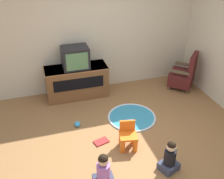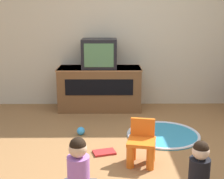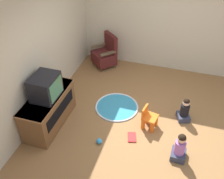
# 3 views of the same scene
# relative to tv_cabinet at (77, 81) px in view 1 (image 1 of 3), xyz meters

# --- Properties ---
(ground_plane) EXTENTS (30.00, 30.00, 0.00)m
(ground_plane) POSITION_rel_tv_cabinet_xyz_m (0.57, -1.89, -0.37)
(ground_plane) COLOR olive
(wall_back) EXTENTS (5.42, 0.12, 2.89)m
(wall_back) POSITION_rel_tv_cabinet_xyz_m (0.28, 0.35, 1.08)
(wall_back) COLOR beige
(wall_back) RESTS_ON ground_plane
(tv_cabinet) EXTENTS (1.37, 0.56, 0.71)m
(tv_cabinet) POSITION_rel_tv_cabinet_xyz_m (0.00, 0.00, 0.00)
(tv_cabinet) COLOR brown
(tv_cabinet) RESTS_ON ground_plane
(television) EXTENTS (0.56, 0.46, 0.47)m
(television) POSITION_rel_tv_cabinet_xyz_m (0.00, -0.03, 0.58)
(television) COLOR black
(television) RESTS_ON tv_cabinet
(black_armchair) EXTENTS (0.77, 0.77, 0.89)m
(black_armchair) POSITION_rel_tv_cabinet_xyz_m (2.48, -0.37, -0.02)
(black_armchair) COLOR brown
(black_armchair) RESTS_ON ground_plane
(yellow_kid_chair) EXTENTS (0.34, 0.33, 0.48)m
(yellow_kid_chair) POSITION_rel_tv_cabinet_xyz_m (0.51, -1.96, -0.16)
(yellow_kid_chair) COLOR orange
(yellow_kid_chair) RESTS_ON ground_plane
(play_mat) EXTENTS (0.98, 0.98, 0.04)m
(play_mat) POSITION_rel_tv_cabinet_xyz_m (0.88, -1.18, -0.36)
(play_mat) COLOR teal
(play_mat) RESTS_ON ground_plane
(child_watching_left) EXTENTS (0.31, 0.27, 0.58)m
(child_watching_left) POSITION_rel_tv_cabinet_xyz_m (-0.10, -2.63, -0.12)
(child_watching_left) COLOR #33384C
(child_watching_left) RESTS_ON ground_plane
(child_watching_center) EXTENTS (0.34, 0.32, 0.55)m
(child_watching_center) POSITION_rel_tv_cabinet_xyz_m (0.94, -2.63, -0.13)
(child_watching_center) COLOR #33384C
(child_watching_center) RESTS_ON ground_plane
(toy_ball) EXTENTS (0.11, 0.11, 0.11)m
(toy_ball) POSITION_rel_tv_cabinet_xyz_m (-0.22, -1.15, -0.31)
(toy_ball) COLOR #3399E5
(toy_ball) RESTS_ON ground_plane
(book) EXTENTS (0.29, 0.22, 0.02)m
(book) POSITION_rel_tv_cabinet_xyz_m (0.10, -1.72, -0.36)
(book) COLOR #B22323
(book) RESTS_ON ground_plane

